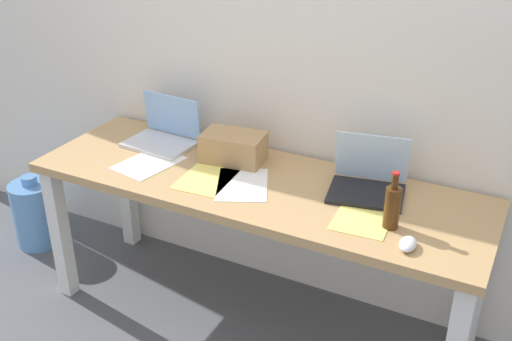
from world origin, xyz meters
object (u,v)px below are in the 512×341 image
Objects in this scene: desk at (256,201)px; water_cooler_jug at (35,213)px; computer_mouse at (408,244)px; laptop_right at (368,181)px; beer_bottle at (392,206)px; laptop_left at (164,134)px; cardboard_box at (233,147)px.

water_cooler_jug is at bearing 179.65° from desk.
computer_mouse is at bearing -5.84° from water_cooler_jug.
beer_bottle reaches higher than laptop_right.
cardboard_box is (0.39, -0.02, 0.02)m from laptop_left.
computer_mouse is 0.36× the size of cardboard_box.
cardboard_box reaches higher than water_cooler_jug.
cardboard_box is at bearing 144.49° from desk.
laptop_right is at bearing -0.88° from laptop_left.
desk is 8.64× the size of beer_bottle.
laptop_right is at bearing 15.86° from desk.
desk reaches higher than water_cooler_jug.
cardboard_box is at bearing -2.26° from laptop_left.
cardboard_box is (-0.80, 0.23, -0.02)m from beer_bottle.
desk is at bearing -164.14° from laptop_right.
laptop_left is at bearing 165.89° from desk.
beer_bottle is at bearing -9.11° from desk.
computer_mouse is at bearing -16.28° from desk.
laptop_left reaches higher than cardboard_box.
desk is 0.28m from cardboard_box.
beer_bottle reaches higher than water_cooler_jug.
water_cooler_jug is at bearing -174.38° from cardboard_box.
beer_bottle is 0.16m from computer_mouse.
cardboard_box is at bearing 179.98° from laptop_right.
cardboard_box is (-0.63, 0.00, 0.02)m from laptop_right.
laptop_right is at bearing -0.02° from cardboard_box.
desk is at bearing -14.11° from laptop_left.
beer_bottle is at bearing -15.96° from cardboard_box.
desk is 0.49m from laptop_right.
laptop_right is 1.23× the size of cardboard_box.
laptop_right reaches higher than computer_mouse.
laptop_left is 1.03m from water_cooler_jug.
desk is 4.67× the size of water_cooler_jug.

